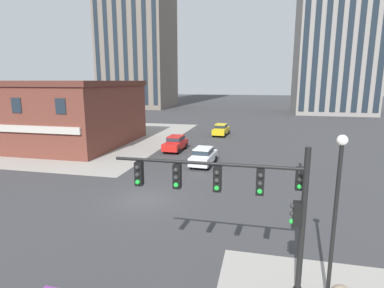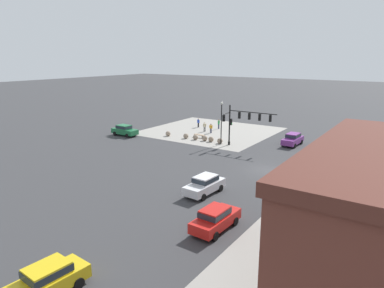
# 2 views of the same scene
# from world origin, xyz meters

# --- Properties ---
(ground_plane) EXTENTS (320.00, 320.00, 0.00)m
(ground_plane) POSITION_xyz_m (0.00, 0.00, 0.00)
(ground_plane) COLOR #38383A
(sidewalk_corner_slab) EXTENTS (20.00, 19.00, 0.02)m
(sidewalk_corner_slab) POSITION_xyz_m (16.00, -14.50, 0.00)
(sidewalk_corner_slab) COLOR gray
(sidewalk_corner_slab) RESTS_ON ground
(traffic_signal_main) EXTENTS (6.95, 2.09, 5.66)m
(traffic_signal_main) POSITION_xyz_m (7.12, -7.67, 3.70)
(traffic_signal_main) COLOR black
(traffic_signal_main) RESTS_ON ground
(bollard_sphere_curb_a) EXTENTS (0.78, 0.78, 0.78)m
(bollard_sphere_curb_a) POSITION_xyz_m (10.37, -7.80, 0.39)
(bollard_sphere_curb_a) COLOR gray
(bollard_sphere_curb_a) RESTS_ON ground
(bollard_sphere_curb_b) EXTENTS (0.78, 0.78, 0.78)m
(bollard_sphere_curb_b) POSITION_xyz_m (11.96, -7.97, 0.39)
(bollard_sphere_curb_b) COLOR gray
(bollard_sphere_curb_b) RESTS_ON ground
(bollard_sphere_curb_c) EXTENTS (0.78, 0.78, 0.78)m
(bollard_sphere_curb_c) POSITION_xyz_m (13.03, -7.98, 0.39)
(bollard_sphere_curb_c) COLOR gray
(bollard_sphere_curb_c) RESTS_ON ground
(bollard_sphere_curb_d) EXTENTS (0.78, 0.78, 0.78)m
(bollard_sphere_curb_d) POSITION_xyz_m (14.55, -7.78, 0.39)
(bollard_sphere_curb_d) COLOR gray
(bollard_sphere_curb_d) RESTS_ON ground
(bollard_sphere_curb_e) EXTENTS (0.78, 0.78, 0.78)m
(bollard_sphere_curb_e) POSITION_xyz_m (16.22, -7.66, 0.39)
(bollard_sphere_curb_e) COLOR gray
(bollard_sphere_curb_e) RESTS_ON ground
(bollard_sphere_curb_f) EXTENTS (0.78, 0.78, 0.78)m
(bollard_sphere_curb_f) POSITION_xyz_m (19.50, -7.46, 0.39)
(bollard_sphere_curb_f) COLOR gray
(bollard_sphere_curb_f) RESTS_ON ground
(bench_near_signal) EXTENTS (1.83, 0.60, 0.49)m
(bench_near_signal) POSITION_xyz_m (14.85, -9.33, 0.33)
(bench_near_signal) COLOR tan
(bench_near_signal) RESTS_ON ground
(pedestrian_near_bench) EXTENTS (0.22, 0.55, 1.65)m
(pedestrian_near_bench) POSITION_xyz_m (15.69, -16.77, 0.94)
(pedestrian_near_bench) COLOR #232847
(pedestrian_near_bench) RESTS_ON ground
(pedestrian_at_curb) EXTENTS (0.54, 0.26, 1.55)m
(pedestrian_at_curb) POSITION_xyz_m (19.41, -16.06, 0.88)
(pedestrian_at_curb) COLOR black
(pedestrian_at_curb) RESTS_ON ground
(pedestrian_walking_east) EXTENTS (0.40, 0.43, 1.60)m
(pedestrian_walking_east) POSITION_xyz_m (16.50, -13.48, 0.91)
(pedestrian_walking_east) COLOR #333333
(pedestrian_walking_east) RESTS_ON ground
(pedestrian_with_bag) EXTENTS (0.54, 0.25, 1.54)m
(pedestrian_with_bag) POSITION_xyz_m (15.07, -13.12, 0.87)
(pedestrian_with_bag) COLOR #232847
(pedestrian_with_bag) RESTS_ON ground
(street_lamp_corner_near) EXTENTS (0.36, 0.36, 6.05)m
(street_lamp_corner_near) POSITION_xyz_m (10.00, -7.45, 3.73)
(street_lamp_corner_near) COLOR black
(street_lamp_corner_near) RESTS_ON ground
(car_main_northbound_near) EXTENTS (4.45, 2.00, 1.68)m
(car_main_northbound_near) POSITION_xyz_m (25.37, -3.88, 0.92)
(car_main_northbound_near) COLOR #1E6B3D
(car_main_northbound_near) RESTS_ON ground
(car_main_northbound_far) EXTENTS (2.03, 4.47, 1.68)m
(car_main_northbound_far) POSITION_xyz_m (-2.06, 14.81, 0.92)
(car_main_northbound_far) COLOR red
(car_main_northbound_far) RESTS_ON ground
(car_main_southbound_far) EXTENTS (2.10, 4.50, 1.68)m
(car_main_southbound_far) POSITION_xyz_m (2.18, 9.44, 0.92)
(car_main_southbound_far) COLOR silver
(car_main_southbound_far) RESTS_ON ground
(car_cross_eastbound) EXTENTS (2.13, 4.52, 1.68)m
(car_cross_eastbound) POSITION_xyz_m (1.63, 25.87, 0.92)
(car_cross_eastbound) COLOR gold
(car_cross_eastbound) RESTS_ON ground
(car_cross_westbound) EXTENTS (2.00, 4.45, 1.68)m
(car_cross_westbound) POSITION_xyz_m (1.41, -12.67, 0.92)
(car_cross_westbound) COLOR #7A3389
(car_cross_westbound) RESTS_ON ground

